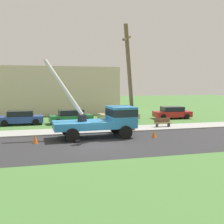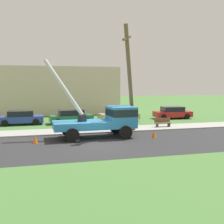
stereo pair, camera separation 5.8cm
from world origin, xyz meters
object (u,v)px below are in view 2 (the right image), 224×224
object	(u,v)px
parked_sedan_green	(71,117)
parked_sedan_blue	(21,118)
utility_truck	(105,119)
park_bench	(163,123)
parked_sedan_red	(172,113)
traffic_cone_behind	(35,139)
traffic_cone_curbside	(127,130)
leaning_utility_pole	(130,79)
traffic_cone_ahead	(154,134)
parked_sedan_tan	(119,115)

from	to	relation	value
parked_sedan_green	parked_sedan_blue	bearing A→B (deg)	175.76
utility_truck	park_bench	world-z (taller)	utility_truck
parked_sedan_red	traffic_cone_behind	bearing A→B (deg)	-147.33
traffic_cone_curbside	parked_sedan_green	size ratio (longest dim) A/B	0.12
leaning_utility_pole	traffic_cone_ahead	bearing A→B (deg)	-57.19
utility_truck	leaning_utility_pole	distance (m)	3.93
leaning_utility_pole	parked_sedan_blue	xyz separation A→B (m)	(-9.13, 7.43, -3.77)
traffic_cone_behind	parked_sedan_tan	xyz separation A→B (m)	(8.63, 9.24, 0.43)
traffic_cone_curbside	parked_sedan_green	xyz separation A→B (m)	(-3.92, 6.88, 0.43)
traffic_cone_behind	leaning_utility_pole	bearing A→B (deg)	14.23
parked_sedan_green	leaning_utility_pole	bearing A→B (deg)	-59.79
parked_sedan_green	parked_sedan_tan	distance (m)	5.27
traffic_cone_ahead	traffic_cone_curbside	size ratio (longest dim) A/B	1.00
traffic_cone_ahead	traffic_cone_curbside	distance (m)	2.69
parked_sedan_red	park_bench	xyz separation A→B (m)	(-4.00, -5.90, -0.25)
parked_sedan_green	parked_sedan_red	size ratio (longest dim) A/B	1.01
utility_truck	park_bench	size ratio (longest dim) A/B	4.28
park_bench	parked_sedan_tan	bearing A→B (deg)	118.51
utility_truck	parked_sedan_tan	size ratio (longest dim) A/B	1.51
traffic_cone_behind	parked_sedan_blue	distance (m)	9.48
parked_sedan_red	park_bench	size ratio (longest dim) A/B	2.81
traffic_cone_ahead	leaning_utility_pole	bearing A→B (deg)	122.81
traffic_cone_behind	traffic_cone_curbside	world-z (taller)	same
traffic_cone_ahead	parked_sedan_green	xyz separation A→B (m)	(-5.43, 9.10, 0.43)
parked_sedan_red	utility_truck	bearing A→B (deg)	-139.06
traffic_cone_behind	parked_sedan_green	xyz separation A→B (m)	(3.36, 8.95, 0.43)
parked_sedan_tan	parked_sedan_green	bearing A→B (deg)	-176.86
leaning_utility_pole	parked_sedan_tan	distance (m)	8.34
utility_truck	traffic_cone_behind	bearing A→B (deg)	-169.02
parked_sedan_green	park_bench	distance (m)	9.49
parked_sedan_blue	park_bench	size ratio (longest dim) A/B	2.77
parked_sedan_blue	traffic_cone_ahead	bearing A→B (deg)	-42.20
traffic_cone_behind	parked_sedan_blue	size ratio (longest dim) A/B	0.13
traffic_cone_curbside	parked_sedan_tan	size ratio (longest dim) A/B	0.12
parked_sedan_green	traffic_cone_ahead	bearing A→B (deg)	-59.20
leaning_utility_pole	parked_sedan_green	world-z (taller)	leaning_utility_pole
traffic_cone_behind	parked_sedan_tan	distance (m)	12.65
parked_sedan_tan	utility_truck	bearing A→B (deg)	-112.65
park_bench	traffic_cone_behind	bearing A→B (deg)	-160.67
traffic_cone_ahead	parked_sedan_red	distance (m)	12.09
utility_truck	traffic_cone_behind	world-z (taller)	utility_truck
traffic_cone_ahead	parked_sedan_blue	bearing A→B (deg)	137.80
traffic_cone_ahead	park_bench	bearing A→B (deg)	57.31
parked_sedan_green	park_bench	xyz separation A→B (m)	(8.10, -4.93, -0.25)
traffic_cone_curbside	park_bench	world-z (taller)	park_bench
parked_sedan_red	parked_sedan_blue	bearing A→B (deg)	-178.01
leaning_utility_pole	parked_sedan_blue	bearing A→B (deg)	140.86
leaning_utility_pole	parked_sedan_red	xyz separation A→B (m)	(8.00, 8.03, -3.77)
traffic_cone_behind	parked_sedan_red	world-z (taller)	parked_sedan_red
parked_sedan_blue	parked_sedan_green	world-z (taller)	same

